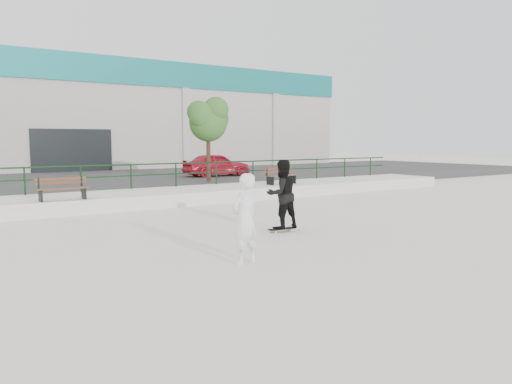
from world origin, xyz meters
TOP-DOWN VIEW (x-y plane):
  - ground at (0.00, 0.00)m, footprint 120.00×120.00m
  - ledge at (0.00, 9.50)m, footprint 30.00×3.00m
  - parking_strip at (0.00, 18.00)m, footprint 60.00×14.00m
  - railing at (-0.00, 10.80)m, footprint 28.00×0.06m
  - commercial_building at (-0.00, 31.99)m, footprint 44.20×16.33m
  - bench_left at (-4.24, 8.46)m, footprint 1.66×0.49m
  - bench_right at (5.46, 9.23)m, footprint 1.69×0.66m
  - tree at (3.48, 12.36)m, footprint 2.27×2.02m
  - red_car at (5.58, 15.32)m, footprint 3.84×1.77m
  - skateboard at (-0.05, 1.87)m, footprint 0.79×0.25m
  - standing_skater at (-0.05, 1.87)m, footprint 0.96×0.77m
  - seated_skater at (-2.80, -0.55)m, footprint 0.76×0.60m

SIDE VIEW (x-z plane):
  - ground at x=0.00m, z-range 0.00..0.00m
  - skateboard at x=-0.05m, z-range 0.03..0.12m
  - ledge at x=0.00m, z-range 0.00..0.50m
  - parking_strip at x=0.00m, z-range 0.00..0.50m
  - bench_right at x=5.46m, z-range 0.50..1.26m
  - bench_left at x=-4.24m, z-range 0.50..1.26m
  - seated_skater at x=-2.80m, z-range 0.00..1.84m
  - standing_skater at x=-0.05m, z-range 0.09..1.97m
  - red_car at x=5.58m, z-range 0.50..1.78m
  - railing at x=0.00m, z-range 0.73..1.76m
  - tree at x=3.48m, z-range 1.51..5.54m
  - commercial_building at x=0.00m, z-range 0.58..8.58m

